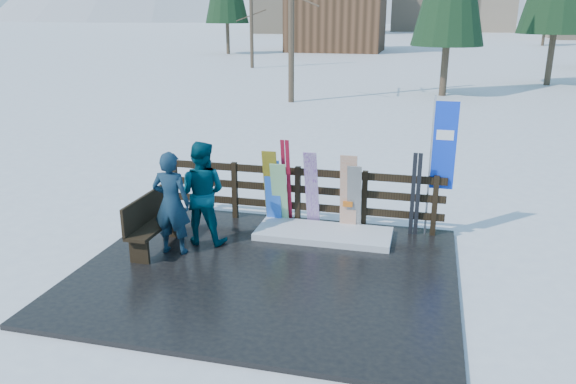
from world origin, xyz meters
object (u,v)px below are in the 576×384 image
(snowboard_0, at_px, (273,192))
(person_front, at_px, (171,203))
(snowboard_1, at_px, (280,194))
(snowboard_2, at_px, (271,188))
(snowboard_3, at_px, (312,190))
(rental_flag, at_px, (441,151))
(person_back, at_px, (201,193))
(snowboard_4, at_px, (354,199))
(bench, at_px, (151,221))
(snowboard_5, at_px, (348,194))

(snowboard_0, bearing_deg, person_front, -127.74)
(snowboard_1, xyz_separation_m, snowboard_2, (-0.17, -0.00, 0.12))
(snowboard_3, bearing_deg, person_front, -140.81)
(snowboard_0, height_order, snowboard_3, snowboard_3)
(snowboard_3, height_order, rental_flag, rental_flag)
(snowboard_0, relative_size, person_back, 0.72)
(snowboard_1, xyz_separation_m, person_back, (-1.13, -1.13, 0.29))
(snowboard_4, bearing_deg, bench, -153.61)
(snowboard_0, xyz_separation_m, person_front, (-1.31, -1.70, 0.23))
(rental_flag, xyz_separation_m, person_back, (-4.07, -1.40, -0.67))
(bench, xyz_separation_m, snowboard_0, (1.75, 1.65, 0.15))
(snowboard_3, bearing_deg, snowboard_4, -0.00)
(person_front, relative_size, person_back, 0.96)
(person_front, bearing_deg, bench, -7.97)
(snowboard_2, distance_m, snowboard_5, 1.50)
(bench, height_order, person_back, person_back)
(snowboard_0, height_order, snowboard_4, snowboard_0)
(snowboard_2, bearing_deg, snowboard_1, 0.00)
(snowboard_3, relative_size, snowboard_4, 1.21)
(snowboard_3, xyz_separation_m, snowboard_4, (0.81, -0.00, -0.12))
(snowboard_2, height_order, rental_flag, rental_flag)
(snowboard_2, relative_size, snowboard_4, 1.15)
(bench, height_order, snowboard_4, snowboard_4)
(rental_flag, relative_size, person_front, 1.45)
(snowboard_0, bearing_deg, snowboard_1, 0.00)
(person_front, bearing_deg, snowboard_5, -150.57)
(bench, bearing_deg, snowboard_2, 43.89)
(person_front, bearing_deg, snowboard_1, -132.46)
(snowboard_5, height_order, rental_flag, rental_flag)
(snowboard_0, relative_size, snowboard_5, 0.88)
(bench, xyz_separation_m, snowboard_3, (2.51, 1.65, 0.26))
(snowboard_1, relative_size, snowboard_5, 0.86)
(snowboard_4, distance_m, snowboard_5, 0.15)
(rental_flag, distance_m, person_back, 4.36)
(snowboard_4, relative_size, rental_flag, 0.52)
(snowboard_2, xyz_separation_m, person_front, (-1.28, -1.70, 0.14))
(snowboard_0, xyz_separation_m, snowboard_5, (1.46, 0.00, 0.09))
(bench, height_order, rental_flag, rental_flag)
(snowboard_3, xyz_separation_m, person_front, (-2.08, -1.70, 0.12))
(snowboard_0, xyz_separation_m, snowboard_3, (0.77, 0.00, 0.12))
(snowboard_0, height_order, person_back, person_back)
(bench, distance_m, snowboard_4, 3.71)
(snowboard_5, bearing_deg, snowboard_1, 180.00)
(snowboard_5, distance_m, person_back, 2.72)
(snowboard_1, relative_size, snowboard_2, 0.85)
(bench, xyz_separation_m, rental_flag, (4.82, 1.92, 1.09))
(snowboard_0, bearing_deg, snowboard_2, 180.00)
(bench, xyz_separation_m, snowboard_5, (3.21, 1.65, 0.24))
(bench, relative_size, snowboard_3, 0.92)
(snowboard_1, xyz_separation_m, person_front, (-1.45, -1.70, 0.26))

